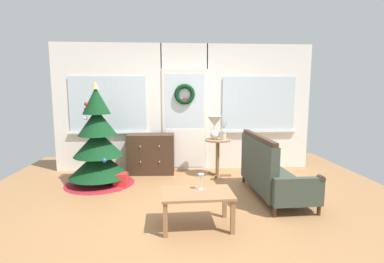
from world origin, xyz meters
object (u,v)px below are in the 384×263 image
Objects in this scene: coffee_table at (197,197)px; wine_glass at (201,178)px; settee_sofa at (269,173)px; christmas_tree at (98,149)px; flower_vase at (224,134)px; dresser_cabinet at (151,154)px; table_lamp at (214,124)px; side_table at (218,150)px; gift_box at (120,180)px.

wine_glass is at bearing 59.84° from coffee_table.
settee_sofa is 1.42m from wine_glass.
flower_vase is (2.23, 0.23, 0.20)m from christmas_tree.
settee_sofa reaches higher than dresser_cabinet.
table_lamp reaches higher than wine_glass.
side_table is (-0.63, 1.10, 0.13)m from settee_sofa.
settee_sofa is (2.76, -0.81, -0.25)m from christmas_tree.
flower_vase is (1.37, -0.37, 0.44)m from dresser_cabinet.
wine_glass is (-0.50, -1.92, 0.06)m from side_table.
wine_glass reaches higher than coffee_table.
flower_vase reaches higher than side_table.
christmas_tree reaches higher than dresser_cabinet.
side_table is at bearing 7.69° from christmas_tree.
dresser_cabinet is at bearing 106.95° from coffee_table.
wine_glass reaches higher than gift_box.
table_lamp reaches higher than gift_box.
coffee_table is at bearing -103.62° from table_lamp.
gift_box is (0.39, -0.17, -0.51)m from christmas_tree.
settee_sofa is at bearing -58.79° from table_lamp.
christmas_tree reaches higher than flower_vase.
christmas_tree reaches higher than table_lamp.
coffee_table is at bearing -142.19° from settee_sofa.
christmas_tree is at bearing -172.31° from side_table.
settee_sofa is at bearing -60.17° from side_table.
christmas_tree is at bearing -171.01° from table_lamp.
christmas_tree is 2.35m from coffee_table.
settee_sofa is at bearing -16.36° from christmas_tree.
dresser_cabinet is 2.37m from settee_sofa.
settee_sofa is 4.55× the size of flower_vase.
settee_sofa reaches higher than wine_glass.
christmas_tree is 7.90× the size of gift_box.
table_lamp is 1.26× the size of flower_vase.
gift_box is at bearing 130.16° from wine_glass.
wine_glass is 0.87× the size of gift_box.
settee_sofa is at bearing 37.81° from coffee_table.
side_table is at bearing 149.04° from flower_vase.
dresser_cabinet is 4.09× the size of gift_box.
settee_sofa is 3.62× the size of table_lamp.
wine_glass is (0.77, -2.24, 0.18)m from dresser_cabinet.
side_table reaches higher than coffee_table.
gift_box is (-1.74, -0.46, -0.39)m from side_table.
dresser_cabinet is at bearing 167.28° from table_lamp.
gift_box is (-1.24, 1.47, -0.46)m from wine_glass.
christmas_tree is 0.67m from gift_box.
table_lamp is (-0.06, 0.04, 0.49)m from side_table.
settee_sofa is at bearing -15.09° from gift_box.
dresser_cabinet reaches higher than coffee_table.
gift_box is at bearing 164.91° from settee_sofa.
gift_box is at bearing -23.73° from christmas_tree.
table_lamp is 0.25m from flower_vase.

